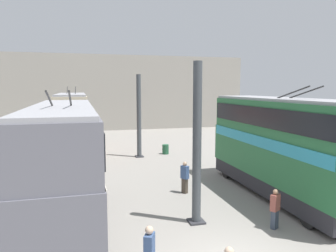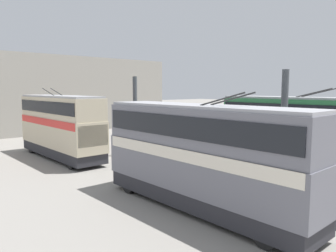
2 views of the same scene
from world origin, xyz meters
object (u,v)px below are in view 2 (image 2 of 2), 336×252
person_by_right_row (335,206)px  oil_drum (153,146)px  bus_right_mid (60,123)px  person_by_left_row (329,173)px  bus_right_near (201,151)px  person_aisle_midway (233,163)px  bus_left_near (295,129)px

person_by_right_row → oil_drum: bearing=100.1°
bus_right_mid → person_by_left_row: size_ratio=6.69×
bus_right_near → person_by_left_row: (-2.60, -8.08, -1.95)m
bus_right_mid → oil_drum: bus_right_mid is taller
bus_right_mid → oil_drum: (-2.51, -7.63, -2.52)m
bus_right_mid → oil_drum: bearing=-108.2°
oil_drum → bus_right_near: bearing=149.5°
bus_right_near → oil_drum: 15.22m
person_aisle_midway → person_by_left_row: bearing=-98.5°
person_aisle_midway → oil_drum: 10.49m
bus_right_near → bus_right_mid: size_ratio=1.05×
bus_right_mid → person_by_right_row: size_ratio=6.01×
person_by_right_row → person_by_left_row: size_ratio=1.11×
bus_left_near → bus_right_mid: (14.61, 10.52, 0.01)m
bus_left_near → person_by_right_row: bearing=126.3°
person_aisle_midway → bus_right_near: bearing=173.1°
person_aisle_midway → oil_drum: bearing=50.6°
person_aisle_midway → bus_right_mid: bearing=84.6°
bus_right_near → person_aisle_midway: 6.80m
person_by_left_row → oil_drum: (15.55, 0.45, -0.45)m
oil_drum → person_by_left_row: bearing=-178.3°
bus_right_mid → oil_drum: 8.42m
person_by_left_row → person_aisle_midway: size_ratio=0.95×
person_by_left_row → person_aisle_midway: person_aisle_midway is taller
person_by_right_row → bus_right_near: bearing=141.8°
bus_left_near → bus_right_near: 10.56m
person_by_right_row → oil_drum: size_ratio=2.22×
bus_left_near → oil_drum: size_ratio=13.13×
person_by_left_row → bus_left_near: bearing=114.6°
bus_right_mid → oil_drum: size_ratio=13.38×
bus_left_near → bus_right_mid: size_ratio=0.98×
person_by_left_row → oil_drum: bearing=151.5°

